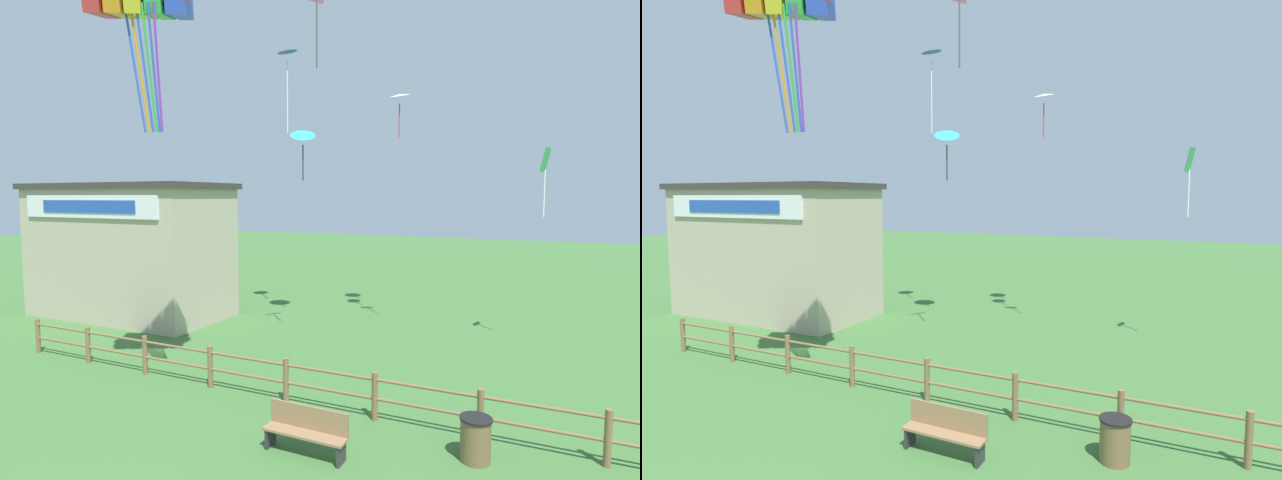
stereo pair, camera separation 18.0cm
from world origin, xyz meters
TOP-DOWN VIEW (x-y plane):
  - wooden_fence at (-0.00, 7.51)m, footprint 18.83×0.14m
  - seaside_building at (-10.65, 12.81)m, footprint 8.72×4.36m
  - park_bench_near_fence at (1.58, 5.50)m, footprint 1.76×0.43m
  - trash_bin at (4.70, 6.64)m, footprint 0.63×0.63m
  - kite_cyan_delta at (-3.22, 14.74)m, footprint 1.32×1.28m
  - kite_white_delta at (-0.04, 17.29)m, footprint 1.02×1.01m
  - kite_green_diamond at (5.59, 15.10)m, footprint 0.33×0.61m
  - kite_blue_delta at (-4.13, 15.14)m, footprint 1.15×1.15m

SIDE VIEW (x-z plane):
  - trash_bin at x=4.70m, z-range 0.00..0.88m
  - park_bench_near_fence at x=1.58m, z-range 0.03..0.97m
  - wooden_fence at x=0.00m, z-range 0.08..1.21m
  - seaside_building at x=-10.65m, z-range 0.02..5.71m
  - kite_green_diamond at x=5.59m, z-range 4.89..7.17m
  - kite_cyan_delta at x=-3.22m, z-range 6.50..8.60m
  - kite_white_delta at x=-0.04m, z-range 8.33..10.18m
  - kite_blue_delta at x=-4.13m, z-range 9.06..12.44m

